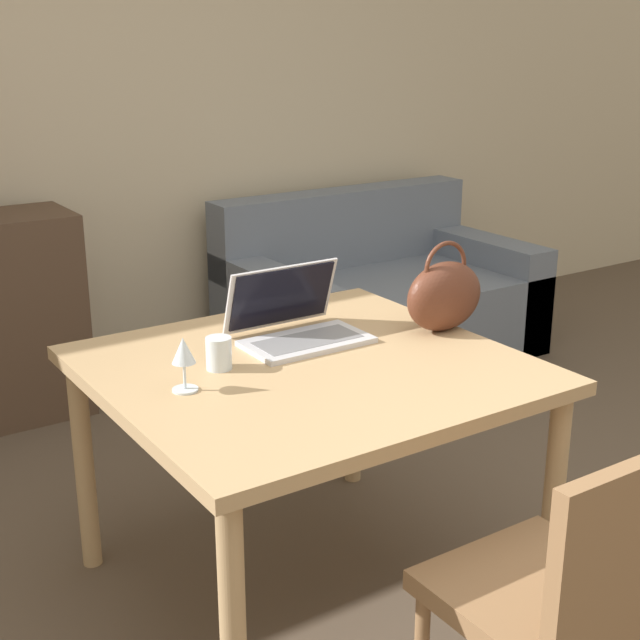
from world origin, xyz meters
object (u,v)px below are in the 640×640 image
at_px(drinking_glass, 219,353).
at_px(handbag, 444,295).
at_px(chair, 568,591).
at_px(wine_glass, 184,354).
at_px(couch, 377,302).
at_px(laptop, 295,320).

height_order(drinking_glass, handbag, handbag).
distance_m(chair, wine_glass, 1.08).
height_order(couch, wine_glass, wine_glass).
xyz_separation_m(chair, laptop, (-0.01, 1.10, 0.32)).
bearing_deg(handbag, couch, 59.31).
xyz_separation_m(couch, handbag, (-0.91, -1.54, 0.56)).
bearing_deg(drinking_glass, chair, -72.38).
relative_size(laptop, drinking_glass, 4.09).
bearing_deg(couch, laptop, -134.84).
relative_size(couch, handbag, 5.33).
height_order(drinking_glass, wine_glass, wine_glass).
distance_m(laptop, handbag, 0.47).
relative_size(drinking_glass, handbag, 0.32).
height_order(laptop, wine_glass, laptop).
bearing_deg(laptop, chair, -89.69).
bearing_deg(laptop, drinking_glass, -161.69).
bearing_deg(drinking_glass, handbag, -6.60).
distance_m(drinking_glass, wine_glass, 0.18).
bearing_deg(laptop, couch, 45.16).
relative_size(wine_glass, handbag, 0.51).
relative_size(chair, wine_glass, 5.69).
distance_m(chair, drinking_glass, 1.09).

